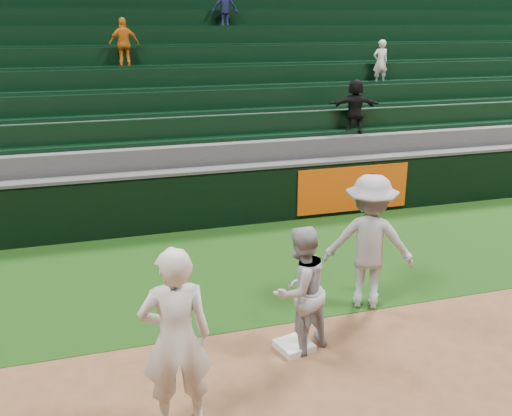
{
  "coord_description": "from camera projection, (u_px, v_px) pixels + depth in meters",
  "views": [
    {
      "loc": [
        -2.53,
        -5.85,
        4.1
      ],
      "look_at": [
        -0.05,
        2.3,
        1.3
      ],
      "focal_mm": 40.0,
      "sensor_mm": 36.0,
      "label": 1
    }
  ],
  "objects": [
    {
      "name": "first_baseman",
      "position": [
        176.0,
        339.0,
        5.8
      ],
      "size": [
        0.76,
        0.52,
        2.03
      ],
      "primitive_type": "imported",
      "rotation": [
        0.0,
        0.0,
        3.09
      ],
      "color": "silver",
      "rests_on": "ground"
    },
    {
      "name": "first_base",
      "position": [
        294.0,
        346.0,
        7.47
      ],
      "size": [
        0.51,
        0.51,
        0.09
      ],
      "primitive_type": "cube",
      "rotation": [
        0.0,
        0.0,
        0.24
      ],
      "color": "silver",
      "rests_on": "ground"
    },
    {
      "name": "ground",
      "position": [
        312.0,
        357.0,
        7.29
      ],
      "size": [
        70.0,
        70.0,
        0.0
      ],
      "primitive_type": "plane",
      "color": "brown",
      "rests_on": "ground"
    },
    {
      "name": "stadium_seating",
      "position": [
        184.0,
        117.0,
        14.92
      ],
      "size": [
        36.0,
        5.95,
        5.07
      ],
      "color": "#3D3D40",
      "rests_on": "ground"
    },
    {
      "name": "base_coach",
      "position": [
        369.0,
        242.0,
        8.34
      ],
      "size": [
        1.51,
        1.26,
        2.03
      ],
      "primitive_type": "imported",
      "rotation": [
        0.0,
        0.0,
        2.68
      ],
      "color": "#9DA0AA",
      "rests_on": "foul_grass"
    },
    {
      "name": "baserunner",
      "position": [
        300.0,
        290.0,
        7.23
      ],
      "size": [
        1.01,
        0.91,
        1.7
      ],
      "primitive_type": "imported",
      "rotation": [
        0.0,
        0.0,
        3.53
      ],
      "color": "#A2A3AC",
      "rests_on": "ground"
    },
    {
      "name": "foul_grass",
      "position": [
        247.0,
        266.0,
        10.02
      ],
      "size": [
        36.0,
        4.2,
        0.01
      ],
      "primitive_type": "cube",
      "color": "black",
      "rests_on": "ground"
    },
    {
      "name": "field_wall",
      "position": [
        219.0,
        197.0,
        11.83
      ],
      "size": [
        36.0,
        0.45,
        1.25
      ],
      "color": "black",
      "rests_on": "ground"
    }
  ]
}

